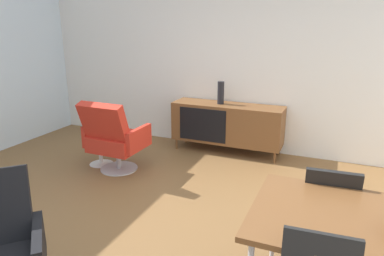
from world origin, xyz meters
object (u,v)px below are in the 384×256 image
Objects in this scene: dining_chair_back_left at (328,210)px; fruit_bowl at (98,124)px; sideboard at (227,123)px; lounge_chair_red at (114,137)px; side_table_round at (100,141)px; vase_cobalt at (221,93)px.

dining_chair_back_left is 3.08m from fruit_bowl.
lounge_chair_red is (-1.10, -1.24, 0.03)m from sideboard.
sideboard reaches higher than fruit_bowl.
dining_chair_back_left reaches higher than fruit_bowl.
lounge_chair_red is (-2.58, 0.88, -0.00)m from dining_chair_back_left.
sideboard is at bearing 125.00° from dining_chair_back_left.
dining_chair_back_left reaches higher than side_table_round.
dining_chair_back_left is 0.90× the size of lounge_chair_red.
lounge_chair_red reaches higher than sideboard.
fruit_bowl is at bearing 95.17° from side_table_round.
sideboard is 4.96× the size of vase_cobalt.
fruit_bowl is at bearing 160.85° from dining_chair_back_left.
vase_cobalt reaches higher than dining_chair_back_left.
vase_cobalt is 0.38× the size of dining_chair_back_left.
side_table_round is (-1.42, -1.11, -0.12)m from sideboard.
lounge_chair_red is at bearing -21.60° from side_table_round.
vase_cobalt is 0.34× the size of lounge_chair_red.
vase_cobalt reaches higher than lounge_chair_red.
sideboard is 1.81m from fruit_bowl.
sideboard is at bearing -1.02° from vase_cobalt.
vase_cobalt is 2.68m from dining_chair_back_left.
side_table_round is 2.60× the size of fruit_bowl.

